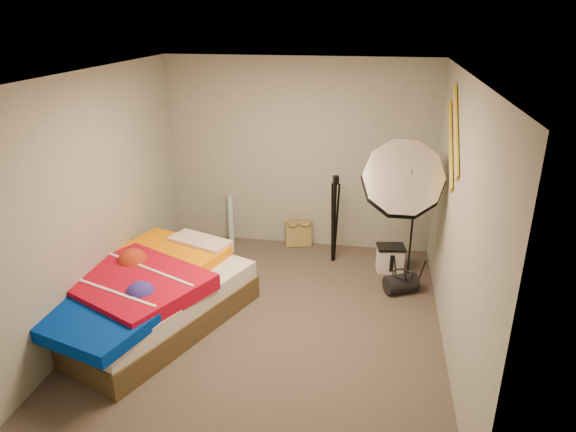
% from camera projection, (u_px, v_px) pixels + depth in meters
% --- Properties ---
extents(floor, '(4.00, 4.00, 0.00)m').
position_uv_depth(floor, '(269.00, 321.00, 5.34)').
color(floor, '#4E443A').
rests_on(floor, ground).
extents(ceiling, '(4.00, 4.00, 0.00)m').
position_uv_depth(ceiling, '(265.00, 74.00, 4.42)').
color(ceiling, silver).
rests_on(ceiling, wall_back).
extents(wall_back, '(3.50, 0.00, 3.50)m').
position_uv_depth(wall_back, '(299.00, 155.00, 6.71)').
color(wall_back, '#9A9E8F').
rests_on(wall_back, floor).
extents(wall_front, '(3.50, 0.00, 3.50)m').
position_uv_depth(wall_front, '(196.00, 328.00, 3.05)').
color(wall_front, '#9A9E8F').
rests_on(wall_front, floor).
extents(wall_left, '(0.00, 4.00, 4.00)m').
position_uv_depth(wall_left, '(97.00, 198.00, 5.16)').
color(wall_left, '#9A9E8F').
rests_on(wall_left, floor).
extents(wall_right, '(0.00, 4.00, 4.00)m').
position_uv_depth(wall_right, '(457.00, 221.00, 4.60)').
color(wall_right, '#9A9E8F').
rests_on(wall_right, floor).
extents(tote_bag, '(0.38, 0.25, 0.36)m').
position_uv_depth(tote_bag, '(298.00, 233.00, 7.01)').
color(tote_bag, '#9D8E52').
rests_on(tote_bag, floor).
extents(wrapping_roll, '(0.12, 0.20, 0.66)m').
position_uv_depth(wrapping_roll, '(231.00, 219.00, 7.11)').
color(wrapping_roll, '#5FA5BE').
rests_on(wrapping_roll, floor).
extents(camera_case, '(0.34, 0.27, 0.31)m').
position_uv_depth(camera_case, '(390.00, 259.00, 6.33)').
color(camera_case, silver).
rests_on(camera_case, floor).
extents(duffel_bag, '(0.43, 0.36, 0.22)m').
position_uv_depth(duffel_bag, '(401.00, 284.00, 5.85)').
color(duffel_bag, black).
rests_on(duffel_bag, floor).
extents(wall_stripe_upper, '(0.02, 0.91, 0.78)m').
position_uv_depth(wall_stripe_upper, '(456.00, 130.00, 4.89)').
color(wall_stripe_upper, gold).
rests_on(wall_stripe_upper, wall_right).
extents(wall_stripe_lower, '(0.02, 0.91, 0.78)m').
position_uv_depth(wall_stripe_lower, '(451.00, 144.00, 5.19)').
color(wall_stripe_lower, gold).
rests_on(wall_stripe_lower, wall_right).
extents(bed, '(2.09, 2.52, 0.60)m').
position_uv_depth(bed, '(145.00, 295.00, 5.24)').
color(bed, '#4F3D23').
rests_on(bed, floor).
extents(photo_umbrella, '(1.08, 0.81, 1.86)m').
position_uv_depth(photo_umbrella, '(403.00, 180.00, 5.44)').
color(photo_umbrella, black).
rests_on(photo_umbrella, floor).
extents(camera_tripod, '(0.08, 0.08, 1.15)m').
position_uv_depth(camera_tripod, '(335.00, 213.00, 6.40)').
color(camera_tripod, black).
rests_on(camera_tripod, floor).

